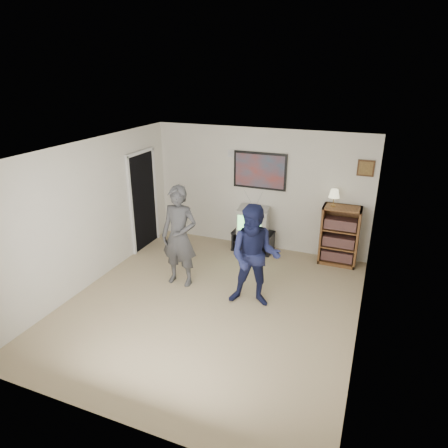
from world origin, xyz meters
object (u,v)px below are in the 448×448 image
Objects in this scene: person_short at (255,257)px; person_tall at (179,236)px; media_stand at (253,241)px; bookshelf at (340,236)px; crt_television at (253,220)px.

person_tall is at bearing 163.95° from person_short.
media_stand is 2.14m from person_short.
person_tall is at bearing -112.63° from media_stand.
media_stand is 2.05m from person_tall.
media_stand is 1.76m from bookshelf.
media_stand is at bearing -8.24° from crt_television.
media_stand is 0.72× the size of bookshelf.
person_tall reaches higher than crt_television.
person_short reaches higher than crt_television.
person_tall is (-2.48, -1.83, 0.31)m from bookshelf.
bookshelf is (1.72, 0.05, -0.09)m from crt_television.
person_short is (0.65, -1.94, 0.17)m from crt_television.
person_tall reaches higher than media_stand.
crt_television is at bearing -179.21° from media_stand.
bookshelf is at bearing 2.46° from media_stand.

